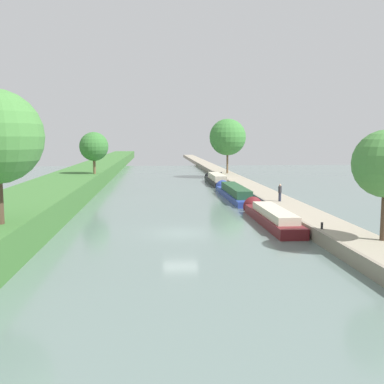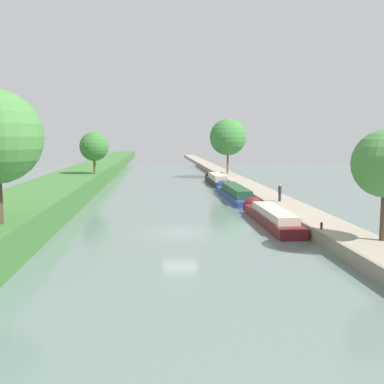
{
  "view_description": "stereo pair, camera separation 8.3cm",
  "coord_description": "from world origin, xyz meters",
  "px_view_note": "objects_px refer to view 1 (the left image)",
  "views": [
    {
      "loc": [
        -1.84,
        -31.71,
        6.86
      ],
      "look_at": [
        2.25,
        16.6,
        1.0
      ],
      "focal_mm": 41.81,
      "sensor_mm": 36.0,
      "label": 1
    },
    {
      "loc": [
        -1.75,
        -31.71,
        6.86
      ],
      "look_at": [
        2.25,
        16.6,
        1.0
      ],
      "focal_mm": 41.81,
      "sensor_mm": 36.0,
      "label": 2
    }
  ],
  "objects_px": {
    "mooring_bollard_near": "(322,226)",
    "narrowboat_maroon": "(270,216)",
    "narrowboat_black": "(216,179)",
    "person_walking": "(280,192)",
    "mooring_bollard_far": "(221,173)",
    "narrowboat_blue": "(233,192)"
  },
  "relations": [
    {
      "from": "person_walking",
      "to": "mooring_bollard_far",
      "type": "height_order",
      "value": "person_walking"
    },
    {
      "from": "narrowboat_maroon",
      "to": "mooring_bollard_near",
      "type": "xyz_separation_m",
      "value": [
        1.71,
        -6.88,
        0.51
      ]
    },
    {
      "from": "narrowboat_maroon",
      "to": "mooring_bollard_near",
      "type": "relative_size",
      "value": 28.63
    },
    {
      "from": "narrowboat_blue",
      "to": "narrowboat_black",
      "type": "height_order",
      "value": "narrowboat_black"
    },
    {
      "from": "mooring_bollard_near",
      "to": "narrowboat_blue",
      "type": "bearing_deg",
      "value": 94.93
    },
    {
      "from": "narrowboat_blue",
      "to": "person_walking",
      "type": "bearing_deg",
      "value": -73.18
    },
    {
      "from": "person_walking",
      "to": "mooring_bollard_far",
      "type": "relative_size",
      "value": 3.69
    },
    {
      "from": "narrowboat_maroon",
      "to": "mooring_bollard_far",
      "type": "height_order",
      "value": "narrowboat_maroon"
    },
    {
      "from": "mooring_bollard_far",
      "to": "mooring_bollard_near",
      "type": "bearing_deg",
      "value": -90.0
    },
    {
      "from": "narrowboat_black",
      "to": "narrowboat_maroon",
      "type": "bearing_deg",
      "value": -89.92
    },
    {
      "from": "narrowboat_maroon",
      "to": "narrowboat_black",
      "type": "height_order",
      "value": "narrowboat_black"
    },
    {
      "from": "narrowboat_maroon",
      "to": "person_walking",
      "type": "height_order",
      "value": "person_walking"
    },
    {
      "from": "mooring_bollard_near",
      "to": "person_walking",
      "type": "bearing_deg",
      "value": 86.15
    },
    {
      "from": "narrowboat_maroon",
      "to": "mooring_bollard_near",
      "type": "bearing_deg",
      "value": -76.0
    },
    {
      "from": "narrowboat_blue",
      "to": "narrowboat_black",
      "type": "relative_size",
      "value": 1.22
    },
    {
      "from": "narrowboat_blue",
      "to": "narrowboat_black",
      "type": "distance_m",
      "value": 16.26
    },
    {
      "from": "narrowboat_black",
      "to": "person_walking",
      "type": "relative_size",
      "value": 8.12
    },
    {
      "from": "mooring_bollard_far",
      "to": "narrowboat_blue",
      "type": "bearing_deg",
      "value": -94.99
    },
    {
      "from": "mooring_bollard_near",
      "to": "narrowboat_maroon",
      "type": "bearing_deg",
      "value": 104.0
    },
    {
      "from": "narrowboat_maroon",
      "to": "mooring_bollard_far",
      "type": "xyz_separation_m",
      "value": [
        1.71,
        37.8,
        0.51
      ]
    },
    {
      "from": "narrowboat_blue",
      "to": "mooring_bollard_near",
      "type": "distance_m",
      "value": 22.56
    },
    {
      "from": "narrowboat_black",
      "to": "mooring_bollard_near",
      "type": "distance_m",
      "value": 38.78
    }
  ]
}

